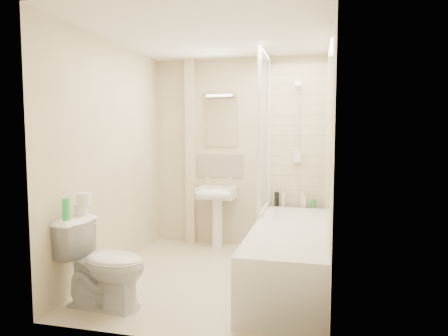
# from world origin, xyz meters

# --- Properties ---
(floor) EXTENTS (2.50, 2.50, 0.00)m
(floor) POSITION_xyz_m (0.00, 0.00, 0.00)
(floor) COLOR beige
(floor) RESTS_ON ground
(wall_back) EXTENTS (2.20, 0.02, 2.40)m
(wall_back) POSITION_xyz_m (0.00, 1.25, 1.20)
(wall_back) COLOR beige
(wall_back) RESTS_ON ground
(wall_left) EXTENTS (0.02, 2.50, 2.40)m
(wall_left) POSITION_xyz_m (-1.10, 0.00, 1.20)
(wall_left) COLOR beige
(wall_left) RESTS_ON ground
(wall_right) EXTENTS (0.02, 2.50, 2.40)m
(wall_right) POSITION_xyz_m (1.10, 0.00, 1.20)
(wall_right) COLOR beige
(wall_right) RESTS_ON ground
(ceiling) EXTENTS (2.20, 2.50, 0.02)m
(ceiling) POSITION_xyz_m (0.00, 0.00, 2.40)
(ceiling) COLOR white
(ceiling) RESTS_ON wall_back
(tile_back) EXTENTS (0.70, 0.01, 1.75)m
(tile_back) POSITION_xyz_m (0.75, 1.24, 1.42)
(tile_back) COLOR beige
(tile_back) RESTS_ON wall_back
(tile_right) EXTENTS (0.01, 2.10, 1.75)m
(tile_right) POSITION_xyz_m (1.09, 0.04, 1.42)
(tile_right) COLOR beige
(tile_right) RESTS_ON wall_right
(pipe_boxing) EXTENTS (0.12, 0.12, 2.40)m
(pipe_boxing) POSITION_xyz_m (-0.62, 1.19, 1.20)
(pipe_boxing) COLOR beige
(pipe_boxing) RESTS_ON ground
(splashback) EXTENTS (0.60, 0.02, 0.30)m
(splashback) POSITION_xyz_m (-0.24, 1.24, 1.03)
(splashback) COLOR beige
(splashback) RESTS_ON wall_back
(mirror) EXTENTS (0.46, 0.01, 0.60)m
(mirror) POSITION_xyz_m (-0.24, 1.24, 1.58)
(mirror) COLOR white
(mirror) RESTS_ON wall_back
(strip_light) EXTENTS (0.42, 0.07, 0.07)m
(strip_light) POSITION_xyz_m (-0.24, 1.22, 1.95)
(strip_light) COLOR silver
(strip_light) RESTS_ON wall_back
(bathtub) EXTENTS (0.70, 2.10, 0.55)m
(bathtub) POSITION_xyz_m (0.75, 0.04, 0.29)
(bathtub) COLOR white
(bathtub) RESTS_ON ground
(shower_screen) EXTENTS (0.04, 0.92, 1.80)m
(shower_screen) POSITION_xyz_m (0.40, 0.80, 1.45)
(shower_screen) COLOR white
(shower_screen) RESTS_ON bathtub
(shower_fixture) EXTENTS (0.10, 0.16, 0.99)m
(shower_fixture) POSITION_xyz_m (0.75, 1.19, 1.55)
(shower_fixture) COLOR white
(shower_fixture) RESTS_ON wall_back
(pedestal_sink) EXTENTS (0.46, 0.44, 0.89)m
(pedestal_sink) POSITION_xyz_m (-0.24, 1.01, 0.62)
(pedestal_sink) COLOR white
(pedestal_sink) RESTS_ON ground
(bottle_black_a) EXTENTS (0.06, 0.06, 0.17)m
(bottle_black_a) POSITION_xyz_m (0.51, 1.16, 0.64)
(bottle_black_a) COLOR black
(bottle_black_a) RESTS_ON bathtub
(bottle_white_a) EXTENTS (0.06, 0.06, 0.16)m
(bottle_white_a) POSITION_xyz_m (0.59, 1.16, 0.63)
(bottle_white_a) COLOR silver
(bottle_white_a) RESTS_ON bathtub
(bottle_cream) EXTENTS (0.06, 0.06, 0.19)m
(bottle_cream) POSITION_xyz_m (0.83, 1.16, 0.65)
(bottle_cream) COLOR beige
(bottle_cream) RESTS_ON bathtub
(bottle_white_b) EXTENTS (0.05, 0.05, 0.14)m
(bottle_white_b) POSITION_xyz_m (0.84, 1.16, 0.62)
(bottle_white_b) COLOR white
(bottle_white_b) RESTS_ON bathtub
(bottle_green) EXTENTS (0.06, 0.06, 0.09)m
(bottle_green) POSITION_xyz_m (0.96, 1.16, 0.60)
(bottle_green) COLOR green
(bottle_green) RESTS_ON bathtub
(toilet) EXTENTS (0.54, 0.80, 0.74)m
(toilet) POSITION_xyz_m (-0.72, -0.85, 0.37)
(toilet) COLOR white
(toilet) RESTS_ON ground
(toilet_roll_lower) EXTENTS (0.11, 0.11, 0.10)m
(toilet_roll_lower) POSITION_xyz_m (-0.99, -0.74, 0.79)
(toilet_roll_lower) COLOR white
(toilet_roll_lower) RESTS_ON toilet
(toilet_roll_upper) EXTENTS (0.12, 0.12, 0.10)m
(toilet_roll_upper) POSITION_xyz_m (-0.95, -0.77, 0.89)
(toilet_roll_upper) COLOR white
(toilet_roll_upper) RESTS_ON toilet_roll_lower
(green_bottle) EXTENTS (0.06, 0.06, 0.18)m
(green_bottle) POSITION_xyz_m (-1.00, -0.95, 0.83)
(green_bottle) COLOR green
(green_bottle) RESTS_ON toilet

